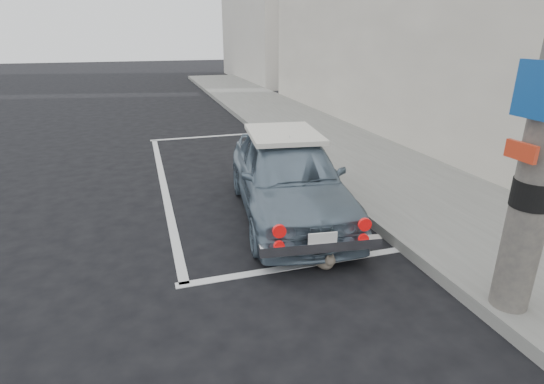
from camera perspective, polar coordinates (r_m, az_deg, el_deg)
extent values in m
plane|color=black|center=(5.45, -2.75, -8.09)|extent=(80.00, 80.00, 0.00)
cube|color=slate|center=(8.34, 15.33, 2.16)|extent=(2.80, 40.00, 0.15)
cube|color=black|center=(10.49, 17.11, 13.13)|extent=(0.10, 16.00, 2.40)
cube|color=beige|center=(25.79, -0.30, 23.77)|extent=(3.50, 10.00, 8.00)
cube|color=silver|center=(5.17, 4.13, -9.80)|extent=(3.00, 0.12, 0.01)
cube|color=silver|center=(11.56, -8.57, 7.38)|extent=(3.00, 0.12, 0.01)
cube|color=silver|center=(8.07, -14.40, 1.10)|extent=(0.12, 7.00, 0.01)
cylinder|color=black|center=(4.36, 31.69, -0.15)|extent=(0.36, 0.36, 0.25)
cube|color=#134C9E|center=(4.00, 31.79, 11.62)|extent=(0.04, 0.35, 0.45)
cube|color=red|center=(4.08, 30.48, 4.74)|extent=(0.04, 0.30, 0.15)
cube|color=white|center=(4.08, 30.43, 4.74)|extent=(0.02, 0.16, 0.08)
imported|color=slate|center=(6.30, 2.17, 2.18)|extent=(1.91, 3.81, 1.25)
cube|color=silver|center=(6.50, 1.55, 7.82)|extent=(1.19, 1.51, 0.07)
cube|color=silver|center=(4.81, 6.62, -7.23)|extent=(1.40, 0.29, 0.12)
cube|color=white|center=(4.73, 6.82, -6.41)|extent=(0.33, 0.06, 0.17)
cylinder|color=red|center=(4.57, 0.98, -5.29)|extent=(0.15, 0.06, 0.15)
cylinder|color=red|center=(4.84, 12.37, -4.28)|extent=(0.15, 0.06, 0.15)
cylinder|color=red|center=(4.65, 0.97, -7.28)|extent=(0.12, 0.05, 0.12)
cylinder|color=red|center=(4.91, 12.21, -6.19)|extent=(0.12, 0.05, 0.12)
ellipsoid|color=#695B50|center=(5.11, 6.91, -9.00)|extent=(0.25, 0.35, 0.20)
sphere|color=#695B50|center=(4.97, 7.82, -9.05)|extent=(0.12, 0.12, 0.12)
cone|color=#695B50|center=(4.92, 7.53, -8.51)|extent=(0.04, 0.04, 0.05)
cone|color=#695B50|center=(4.96, 8.19, -8.34)|extent=(0.04, 0.04, 0.05)
cylinder|color=#695B50|center=(5.28, 6.40, -8.73)|extent=(0.13, 0.20, 0.03)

